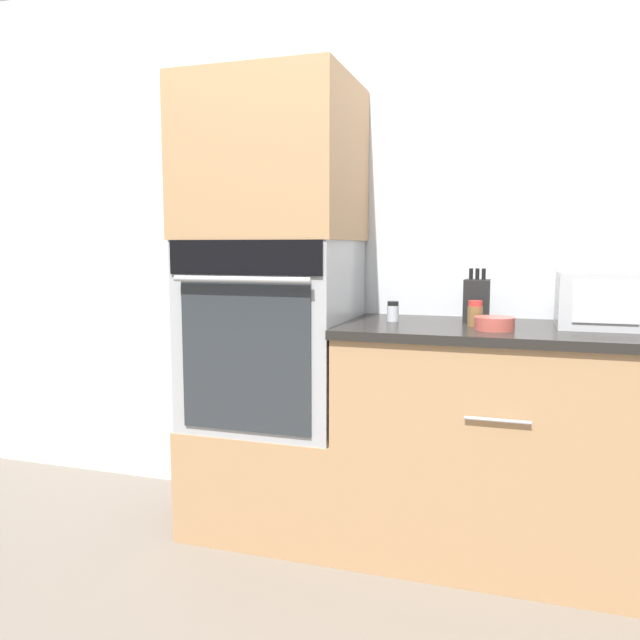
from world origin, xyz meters
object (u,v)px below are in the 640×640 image
at_px(wall_oven, 274,332).
at_px(condiment_jar_mid, 393,312).
at_px(bowl, 494,323).
at_px(microwave, 607,300).
at_px(condiment_jar_near, 475,314).
at_px(knife_block, 477,300).

distance_m(wall_oven, condiment_jar_mid, 0.52).
xyz_separation_m(bowl, condiment_jar_mid, (-0.41, 0.15, 0.02)).
xyz_separation_m(wall_oven, bowl, (0.91, -0.10, 0.08)).
relative_size(microwave, condiment_jar_near, 3.60).
distance_m(bowl, condiment_jar_mid, 0.43).
bearing_deg(knife_block, condiment_jar_near, -87.98).
distance_m(knife_block, bowl, 0.26).
bearing_deg(condiment_jar_mid, knife_block, 15.24).
bearing_deg(condiment_jar_near, bowl, -50.31).
relative_size(bowl, condiment_jar_mid, 1.75).
height_order(wall_oven, knife_block, wall_oven).
height_order(knife_block, condiment_jar_near, knife_block).
bearing_deg(condiment_jar_mid, bowl, -20.21).
distance_m(wall_oven, condiment_jar_near, 0.84).
distance_m(wall_oven, knife_block, 0.86).
height_order(microwave, knife_block, knife_block).
distance_m(knife_block, condiment_jar_mid, 0.34).
distance_m(knife_block, condiment_jar_near, 0.15).
height_order(microwave, bowl, microwave).
relative_size(wall_oven, condiment_jar_mid, 9.50).
relative_size(bowl, condiment_jar_near, 1.46).
relative_size(knife_block, condiment_jar_mid, 2.63).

